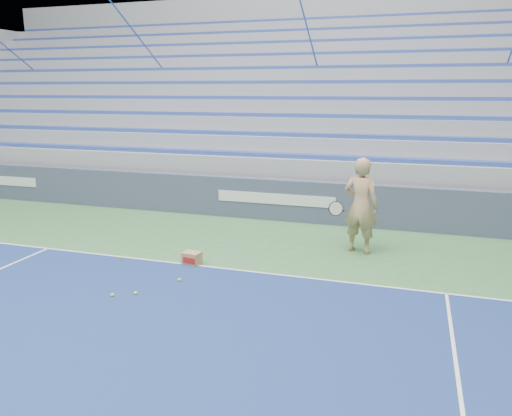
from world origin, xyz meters
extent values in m
cube|color=white|center=(0.00, 11.88, 0.01)|extent=(10.97, 0.05, 0.00)
cube|color=#3F4760|center=(0.00, 15.88, 0.55)|extent=(30.00, 0.30, 1.10)
cube|color=white|center=(-9.00, 15.72, 0.60)|extent=(2.60, 0.02, 0.28)
cube|color=white|center=(0.00, 15.72, 0.60)|extent=(3.20, 0.02, 0.28)
cube|color=#95989D|center=(0.00, 20.43, 0.55)|extent=(30.00, 8.50, 1.10)
cube|color=#95989D|center=(0.00, 20.43, 1.35)|extent=(30.00, 8.50, 0.50)
cube|color=#2B459C|center=(0.00, 16.56, 1.66)|extent=(29.60, 0.42, 0.11)
cube|color=#95989D|center=(0.00, 20.86, 1.85)|extent=(30.00, 7.65, 0.50)
cube|color=#2B459C|center=(0.00, 17.41, 2.16)|extent=(29.60, 0.42, 0.11)
cube|color=#95989D|center=(0.00, 21.28, 2.35)|extent=(30.00, 6.80, 0.50)
cube|color=#2B459C|center=(0.00, 18.26, 2.66)|extent=(29.60, 0.42, 0.11)
cube|color=#95989D|center=(0.00, 21.71, 2.85)|extent=(30.00, 5.95, 0.50)
cube|color=#2B459C|center=(0.00, 19.11, 3.16)|extent=(29.60, 0.42, 0.11)
cube|color=#95989D|center=(0.00, 22.13, 3.35)|extent=(30.00, 5.10, 0.50)
cube|color=#2B459C|center=(0.00, 19.96, 3.66)|extent=(29.60, 0.42, 0.11)
cube|color=#95989D|center=(0.00, 22.56, 3.85)|extent=(30.00, 4.25, 0.50)
cube|color=#2B459C|center=(0.00, 20.81, 4.15)|extent=(29.60, 0.42, 0.11)
cube|color=#95989D|center=(0.00, 22.98, 4.35)|extent=(30.00, 3.40, 0.50)
cube|color=#2B459C|center=(0.00, 21.66, 4.65)|extent=(29.60, 0.42, 0.11)
cube|color=#95989D|center=(0.00, 23.41, 4.85)|extent=(30.00, 2.55, 0.50)
cube|color=#2B459C|center=(0.00, 22.51, 5.15)|extent=(29.60, 0.42, 0.11)
cube|color=#95989D|center=(0.00, 23.84, 5.35)|extent=(30.00, 1.70, 0.50)
cube|color=#2B459C|center=(0.00, 23.36, 5.65)|extent=(29.60, 0.42, 0.11)
cube|color=#95989D|center=(0.00, 24.26, 5.85)|extent=(30.00, 0.85, 0.50)
cube|color=#2B459C|center=(0.00, 24.21, 6.15)|extent=(29.60, 0.42, 0.11)
cube|color=#95989D|center=(0.00, 24.98, 3.65)|extent=(31.00, 0.40, 7.30)
cylinder|color=#2F51A4|center=(-12.00, 20.43, 4.60)|extent=(0.05, 8.53, 5.04)
cylinder|color=#2F51A4|center=(-6.00, 20.43, 4.60)|extent=(0.05, 8.53, 5.04)
cylinder|color=#2F51A4|center=(0.00, 20.43, 4.60)|extent=(0.05, 8.53, 5.04)
cylinder|color=#2F51A4|center=(6.00, 20.43, 4.60)|extent=(0.05, 8.53, 5.04)
imported|color=tan|center=(2.42, 13.77, 1.03)|extent=(0.85, 0.66, 2.05)
cylinder|color=black|center=(2.07, 13.52, 0.95)|extent=(0.12, 0.27, 0.08)
cylinder|color=beige|center=(1.97, 13.24, 1.05)|extent=(0.29, 0.16, 0.28)
torus|color=black|center=(1.97, 13.24, 1.05)|extent=(0.31, 0.18, 0.30)
cube|color=#A97E51|center=(-0.67, 11.94, 0.13)|extent=(0.37, 0.30, 0.26)
cube|color=#B21E19|center=(-0.67, 11.81, 0.13)|extent=(0.27, 0.05, 0.12)
sphere|color=#B8EA2F|center=(-0.94, 10.25, 0.03)|extent=(0.07, 0.07, 0.07)
sphere|color=#B8EA2F|center=(-0.50, 11.03, 0.03)|extent=(0.07, 0.07, 0.07)
sphere|color=#B8EA2F|center=(-2.21, 11.79, 0.03)|extent=(0.07, 0.07, 0.07)
sphere|color=#B8EA2F|center=(-1.28, 10.05, 0.03)|extent=(0.07, 0.07, 0.07)
camera|label=1|loc=(3.41, 3.31, 3.42)|focal=35.00mm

